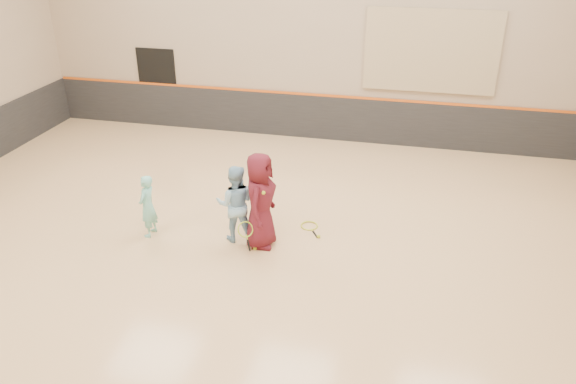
% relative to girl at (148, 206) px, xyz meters
% --- Properties ---
extents(room, '(15.04, 12.04, 6.22)m').
position_rel_girl_xyz_m(room, '(2.13, -0.27, 0.20)').
color(room, tan).
rests_on(room, ground).
extents(wainscot_back, '(14.90, 0.04, 1.20)m').
position_rel_girl_xyz_m(wainscot_back, '(2.13, 5.70, -0.01)').
color(wainscot_back, '#232326').
rests_on(wainscot_back, floor).
extents(accent_stripe, '(14.90, 0.03, 0.06)m').
position_rel_girl_xyz_m(accent_stripe, '(2.13, 5.69, 0.61)').
color(accent_stripe, '#D85914').
rests_on(accent_stripe, wall_back).
extents(acoustic_panel, '(3.20, 0.08, 2.00)m').
position_rel_girl_xyz_m(acoustic_panel, '(4.93, 5.68, 1.89)').
color(acoustic_panel, tan).
rests_on(acoustic_panel, wall_back).
extents(doorway, '(1.10, 0.05, 2.20)m').
position_rel_girl_xyz_m(doorway, '(-2.37, 5.71, 0.49)').
color(doorway, black).
rests_on(doorway, floor).
extents(girl, '(0.31, 0.46, 1.23)m').
position_rel_girl_xyz_m(girl, '(0.00, 0.00, 0.00)').
color(girl, '#7EDBCE').
rests_on(girl, floor).
extents(instructor, '(0.83, 0.71, 1.49)m').
position_rel_girl_xyz_m(instructor, '(1.66, 0.23, 0.13)').
color(instructor, '#94C6E5').
rests_on(instructor, floor).
extents(young_man, '(0.59, 0.90, 1.81)m').
position_rel_girl_xyz_m(young_man, '(2.15, 0.16, 0.29)').
color(young_man, '#581421').
rests_on(young_man, floor).
extents(held_racket, '(0.35, 0.35, 0.59)m').
position_rel_girl_xyz_m(held_racket, '(1.96, -0.17, -0.14)').
color(held_racket, '#B6DD30').
rests_on(held_racket, instructor).
extents(spare_racket, '(0.76, 0.76, 0.07)m').
position_rel_girl_xyz_m(spare_racket, '(2.89, 0.98, -0.58)').
color(spare_racket, '#C6D42E').
rests_on(spare_racket, floor).
extents(ball_under_racket, '(0.07, 0.07, 0.07)m').
position_rel_girl_xyz_m(ball_under_racket, '(2.09, -0.08, -0.58)').
color(ball_under_racket, '#CDE735').
rests_on(ball_under_racket, floor).
extents(ball_in_hand, '(0.07, 0.07, 0.07)m').
position_rel_girl_xyz_m(ball_in_hand, '(2.28, -0.07, 0.57)').
color(ball_in_hand, yellow).
rests_on(ball_in_hand, young_man).
extents(ball_beside_spare, '(0.07, 0.07, 0.07)m').
position_rel_girl_xyz_m(ball_beside_spare, '(3.15, 0.60, -0.58)').
color(ball_beside_spare, '#C9D531').
rests_on(ball_beside_spare, floor).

